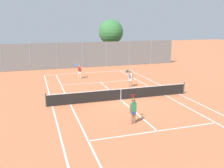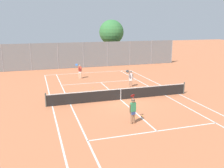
# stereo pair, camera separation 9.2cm
# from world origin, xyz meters

# --- Properties ---
(ground_plane) EXTENTS (120.00, 120.00, 0.00)m
(ground_plane) POSITION_xyz_m (0.00, 0.00, 0.00)
(ground_plane) COLOR #C67047
(court_line_markings) EXTENTS (11.10, 23.90, 0.01)m
(court_line_markings) POSITION_xyz_m (0.00, 0.00, 0.00)
(court_line_markings) COLOR silver
(court_line_markings) RESTS_ON ground
(tennis_net) EXTENTS (12.00, 0.10, 1.07)m
(tennis_net) POSITION_xyz_m (0.00, 0.00, 0.51)
(tennis_net) COLOR #474C47
(tennis_net) RESTS_ON ground
(player_near_side) EXTENTS (0.59, 0.79, 1.77)m
(player_near_side) POSITION_xyz_m (-0.93, -4.91, 0.93)
(player_near_side) COLOR #936B4C
(player_near_side) RESTS_ON ground
(player_far_left) EXTENTS (0.84, 0.69, 1.77)m
(player_far_left) POSITION_xyz_m (-1.75, 8.90, 0.93)
(player_far_left) COLOR beige
(player_far_left) RESTS_ON ground
(player_far_right) EXTENTS (0.87, 0.66, 1.77)m
(player_far_right) POSITION_xyz_m (2.31, 3.70, 0.93)
(player_far_right) COLOR tan
(player_far_right) RESTS_ON ground
(loose_tennis_ball_0) EXTENTS (0.07, 0.07, 0.07)m
(loose_tennis_ball_0) POSITION_xyz_m (0.19, -3.96, 0.03)
(loose_tennis_ball_0) COLOR #D1DB33
(loose_tennis_ball_0) RESTS_ON ground
(loose_tennis_ball_1) EXTENTS (0.07, 0.07, 0.07)m
(loose_tennis_ball_1) POSITION_xyz_m (-2.35, 0.69, 0.03)
(loose_tennis_ball_1) COLOR #D1DB33
(loose_tennis_ball_1) RESTS_ON ground
(loose_tennis_ball_2) EXTENTS (0.07, 0.07, 0.07)m
(loose_tennis_ball_2) POSITION_xyz_m (-1.36, 4.31, 0.03)
(loose_tennis_ball_2) COLOR #D1DB33
(loose_tennis_ball_2) RESTS_ON ground
(loose_tennis_ball_3) EXTENTS (0.07, 0.07, 0.07)m
(loose_tennis_ball_3) POSITION_xyz_m (-1.62, 10.76, 0.03)
(loose_tennis_ball_3) COLOR #D1DB33
(loose_tennis_ball_3) RESTS_ON ground
(loose_tennis_ball_4) EXTENTS (0.07, 0.07, 0.07)m
(loose_tennis_ball_4) POSITION_xyz_m (-0.35, -4.10, 0.03)
(loose_tennis_ball_4) COLOR #D1DB33
(loose_tennis_ball_4) RESTS_ON ground
(back_fence) EXTENTS (27.95, 0.08, 3.55)m
(back_fence) POSITION_xyz_m (-0.00, 15.77, 1.77)
(back_fence) COLOR gray
(back_fence) RESTS_ON ground
(tree_behind_left) EXTENTS (3.78, 3.78, 6.61)m
(tree_behind_left) POSITION_xyz_m (5.19, 19.01, 4.59)
(tree_behind_left) COLOR brown
(tree_behind_left) RESTS_ON ground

